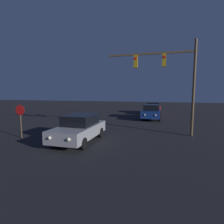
% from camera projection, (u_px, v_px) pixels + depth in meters
% --- Properties ---
extents(car_near, '(2.05, 4.55, 1.68)m').
position_uv_depth(car_near, '(79.00, 128.00, 10.98)').
color(car_near, '#99999E').
rests_on(car_near, ground_plane).
extents(car_mid, '(2.07, 4.55, 1.68)m').
position_uv_depth(car_mid, '(151.00, 112.00, 20.18)').
color(car_mid, navy).
rests_on(car_mid, ground_plane).
extents(car_far, '(2.11, 4.57, 1.68)m').
position_uv_depth(car_far, '(153.00, 108.00, 25.21)').
color(car_far, '#B21E1E').
rests_on(car_far, ground_plane).
extents(traffic_signal_mast, '(6.17, 0.30, 6.67)m').
position_uv_depth(traffic_signal_mast, '(170.00, 73.00, 12.37)').
color(traffic_signal_mast, brown).
rests_on(traffic_signal_mast, ground_plane).
extents(stop_sign, '(0.68, 0.07, 2.25)m').
position_uv_depth(stop_sign, '(20.00, 115.00, 11.66)').
color(stop_sign, brown).
rests_on(stop_sign, ground_plane).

